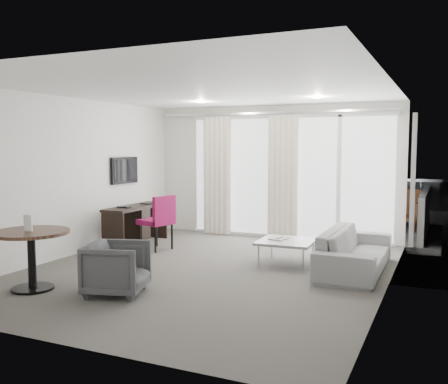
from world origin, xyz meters
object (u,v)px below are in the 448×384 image
at_px(desk, 136,225).
at_px(sofa, 355,250).
at_px(rattan_chair_a, 356,208).
at_px(round_table, 32,260).
at_px(desk_chair, 156,222).
at_px(tub_armchair, 117,268).
at_px(coffee_table, 286,252).
at_px(rattan_chair_b, 405,210).

relative_size(desk, sofa, 0.73).
bearing_deg(rattan_chair_a, round_table, -89.48).
relative_size(desk, rattan_chair_a, 1.66).
bearing_deg(desk_chair, tub_armchair, -52.85).
height_order(round_table, sofa, round_table).
distance_m(desk, coffee_table, 3.03).
xyz_separation_m(coffee_table, sofa, (1.03, 0.01, 0.12)).
height_order(tub_armchair, coffee_table, tub_armchair).
xyz_separation_m(desk, desk_chair, (0.59, -0.28, 0.13)).
distance_m(desk_chair, rattan_chair_b, 5.56).
relative_size(desk_chair, round_table, 1.02).
relative_size(desk, tub_armchair, 2.14).
relative_size(round_table, tub_armchair, 1.33).
relative_size(coffee_table, sofa, 0.40).
bearing_deg(round_table, rattan_chair_b, 60.01).
xyz_separation_m(sofa, rattan_chair_b, (0.37, 4.16, 0.13)).
relative_size(tub_armchair, sofa, 0.34).
bearing_deg(sofa, desk_chair, 88.32).
bearing_deg(round_table, sofa, 36.59).
relative_size(tub_armchair, coffee_table, 0.86).
bearing_deg(desk, rattan_chair_a, 45.78).
distance_m(tub_armchair, coffee_table, 2.76).
bearing_deg(desk, rattan_chair_b, 40.67).
relative_size(desk, rattan_chair_b, 1.76).
bearing_deg(round_table, tub_armchair, 14.10).
height_order(coffee_table, rattan_chair_a, rattan_chair_a).
bearing_deg(desk_chair, coffee_table, 12.91).
xyz_separation_m(tub_armchair, sofa, (2.46, 2.37, -0.02)).
relative_size(coffee_table, rattan_chair_a, 0.90).
height_order(desk_chair, rattan_chair_b, desk_chair).
height_order(round_table, rattan_chair_b, rattan_chair_b).
height_order(tub_armchair, rattan_chair_a, rattan_chair_a).
xyz_separation_m(tub_armchair, rattan_chair_b, (2.83, 6.52, 0.11)).
bearing_deg(desk, round_table, -81.02).
relative_size(desk_chair, rattan_chair_b, 1.12).
height_order(sofa, rattan_chair_b, rattan_chair_b).
height_order(desk_chair, round_table, desk_chair).
bearing_deg(coffee_table, desk, 172.71).
distance_m(rattan_chair_a, rattan_chair_b, 1.04).
bearing_deg(sofa, round_table, 126.59).
distance_m(sofa, rattan_chair_a, 3.92).
xyz_separation_m(round_table, coffee_table, (2.53, 2.63, -0.19)).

